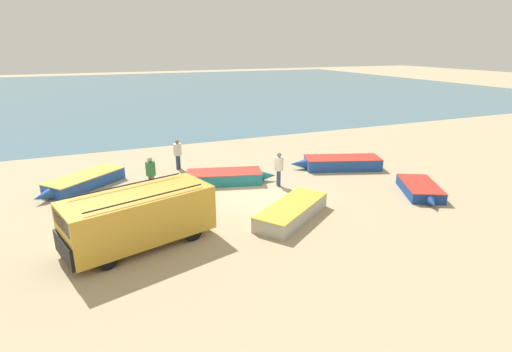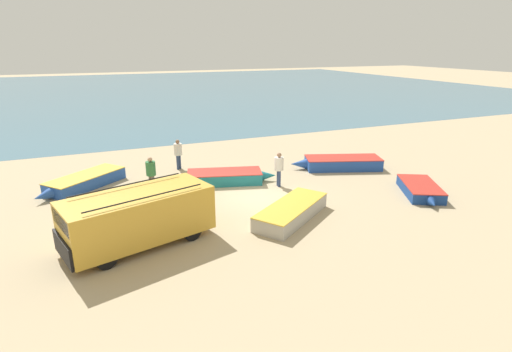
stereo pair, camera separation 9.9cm
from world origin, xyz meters
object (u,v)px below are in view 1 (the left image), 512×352
fishing_rowboat_1 (83,182)px  fishing_rowboat_4 (420,189)px  fishing_rowboat_2 (339,163)px  fisherman_1 (279,166)px  fishing_rowboat_3 (227,177)px  parked_van (139,217)px  fisherman_0 (178,152)px  fisherman_2 (151,171)px  fishing_rowboat_0 (294,210)px

fishing_rowboat_1 → fishing_rowboat_4: 17.24m
fishing_rowboat_2 → fisherman_1: size_ratio=3.00×
fishing_rowboat_2 → fishing_rowboat_3: size_ratio=1.11×
fishing_rowboat_1 → parked_van: bearing=64.8°
fishing_rowboat_1 → fishing_rowboat_4: fishing_rowboat_1 is taller
fishing_rowboat_4 → fisherman_0: 13.56m
fishing_rowboat_3 → fisherman_1: 2.91m
fishing_rowboat_3 → fishing_rowboat_4: size_ratio=1.30×
parked_van → fisherman_1: parked_van is taller
fishing_rowboat_3 → fisherman_2: bearing=-165.9°
fishing_rowboat_0 → fishing_rowboat_4: 7.14m
fishing_rowboat_4 → fisherman_1: size_ratio=2.08×
fishing_rowboat_1 → fishing_rowboat_2: 14.46m
parked_van → fisherman_0: bearing=-127.2°
fishing_rowboat_0 → fishing_rowboat_3: bearing=66.7°
fishing_rowboat_2 → fishing_rowboat_4: (1.20, -5.27, -0.08)m
fishing_rowboat_3 → fisherman_1: (2.31, -1.60, 0.77)m
fishing_rowboat_2 → fisherman_2: bearing=18.1°
parked_van → fishing_rowboat_4: (13.56, -0.07, -0.85)m
parked_van → fishing_rowboat_3: parked_van is taller
parked_van → fisherman_2: bearing=-119.6°
fishing_rowboat_3 → fisherman_0: 4.02m
fishing_rowboat_3 → fisherman_2: size_ratio=2.68×
fishing_rowboat_2 → fishing_rowboat_3: 7.07m
fisherman_0 → fisherman_2: (-2.10, -3.38, 0.02)m
fishing_rowboat_1 → fishing_rowboat_4: (15.48, -7.61, -0.06)m
fisherman_0 → fisherman_1: (4.19, -5.07, 0.01)m
fishing_rowboat_1 → fishing_rowboat_2: bearing=131.2°
fishing_rowboat_1 → fishing_rowboat_0: bearing=98.1°
fishing_rowboat_1 → fisherman_2: fisherman_2 is taller
fisherman_0 → fisherman_2: size_ratio=0.98×
fisherman_2 → fisherman_0: bearing=-155.9°
parked_van → fishing_rowboat_3: bearing=-150.7°
fishing_rowboat_4 → fisherman_1: 7.16m
fishing_rowboat_0 → fishing_rowboat_4: bearing=-35.1°
fishing_rowboat_1 → fisherman_0: bearing=154.5°
fishing_rowboat_0 → fishing_rowboat_1: fishing_rowboat_0 is taller
parked_van → fisherman_0: 9.49m
parked_van → fisherman_1: (7.59, 3.80, -0.03)m
fishing_rowboat_1 → fisherman_1: bearing=119.0°
parked_van → fishing_rowboat_0: (6.42, -0.06, -0.79)m
fisherman_2 → parked_van: bearing=42.6°
fishing_rowboat_0 → fishing_rowboat_2: (5.93, 5.27, 0.02)m
fisherman_1 → fishing_rowboat_1: bearing=-11.5°
fisherman_1 → fisherman_2: size_ratio=0.99×
fishing_rowboat_2 → parked_van: bearing=42.4°
fisherman_0 → fisherman_2: 3.98m
fishing_rowboat_3 → fisherman_2: (-3.99, 0.09, 0.78)m
parked_van → fishing_rowboat_3: (5.28, 5.39, -0.80)m
fishing_rowboat_4 → fisherman_2: 13.49m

